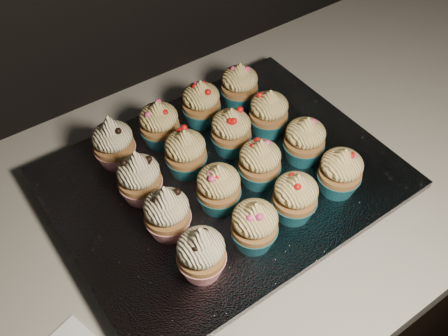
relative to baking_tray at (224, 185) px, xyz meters
name	(u,v)px	position (x,y,z in m)	size (l,w,h in m)	color
worktop	(113,253)	(-0.19, 0.01, -0.03)	(2.44, 0.64, 0.04)	beige
baking_tray	(224,185)	(0.00, 0.00, 0.00)	(0.46, 0.35, 0.02)	black
foil_lining	(224,178)	(0.00, 0.00, 0.02)	(0.49, 0.38, 0.01)	silver
cupcake_0	(201,253)	(-0.12, -0.12, 0.06)	(0.06, 0.06, 0.10)	red
cupcake_1	(254,225)	(-0.04, -0.12, 0.06)	(0.06, 0.06, 0.08)	#196576
cupcake_2	(295,197)	(0.04, -0.11, 0.06)	(0.06, 0.06, 0.08)	#196576
cupcake_3	(340,172)	(0.12, -0.12, 0.06)	(0.06, 0.06, 0.08)	#196576
cupcake_4	(167,213)	(-0.12, -0.04, 0.06)	(0.06, 0.06, 0.10)	red
cupcake_5	(219,188)	(-0.04, -0.04, 0.06)	(0.06, 0.06, 0.08)	#196576
cupcake_6	(260,163)	(0.04, -0.04, 0.06)	(0.06, 0.06, 0.08)	#196576
cupcake_7	(305,140)	(0.12, -0.04, 0.06)	(0.06, 0.06, 0.08)	#196576
cupcake_8	(139,178)	(-0.12, 0.04, 0.06)	(0.06, 0.06, 0.10)	red
cupcake_9	(186,153)	(-0.04, 0.04, 0.06)	(0.06, 0.06, 0.08)	#196576
cupcake_10	(231,131)	(0.04, 0.04, 0.06)	(0.06, 0.06, 0.08)	#196576
cupcake_11	(269,113)	(0.11, 0.04, 0.06)	(0.06, 0.06, 0.08)	#196576
cupcake_12	(114,143)	(-0.12, 0.12, 0.06)	(0.06, 0.06, 0.10)	red
cupcake_13	(159,124)	(-0.04, 0.12, 0.06)	(0.06, 0.06, 0.08)	#196576
cupcake_14	(201,103)	(0.04, 0.12, 0.06)	(0.06, 0.06, 0.08)	#196576
cupcake_15	(240,86)	(0.12, 0.12, 0.06)	(0.06, 0.06, 0.08)	#196576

